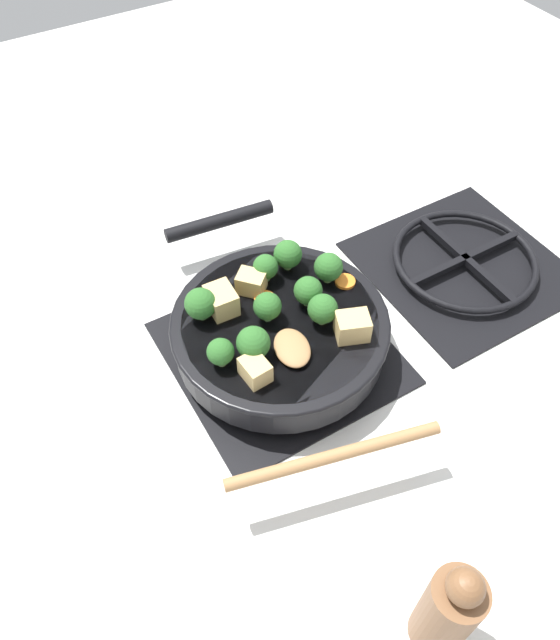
# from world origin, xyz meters

# --- Properties ---
(ground_plane) EXTENTS (2.40, 2.40, 0.00)m
(ground_plane) POSITION_xyz_m (0.00, 0.00, 0.00)
(ground_plane) COLOR silver
(front_burner_grate) EXTENTS (0.31, 0.31, 0.03)m
(front_burner_grate) POSITION_xyz_m (0.00, 0.00, 0.01)
(front_burner_grate) COLOR black
(front_burner_grate) RESTS_ON ground_plane
(rear_burner_grate) EXTENTS (0.31, 0.31, 0.03)m
(rear_burner_grate) POSITION_xyz_m (0.00, 0.36, 0.01)
(rear_burner_grate) COLOR black
(rear_burner_grate) RESTS_ON ground_plane
(skillet_pan) EXTENTS (0.42, 0.31, 0.05)m
(skillet_pan) POSITION_xyz_m (-0.00, 0.00, 0.06)
(skillet_pan) COLOR black
(skillet_pan) RESTS_ON front_burner_grate
(wooden_spoon) EXTENTS (0.24, 0.26, 0.02)m
(wooden_spoon) POSITION_xyz_m (0.15, -0.04, 0.09)
(wooden_spoon) COLOR #A87A4C
(wooden_spoon) RESTS_ON skillet_pan
(tofu_cube_center_large) EXTENTS (0.05, 0.06, 0.04)m
(tofu_cube_center_large) POSITION_xyz_m (0.07, 0.07, 0.10)
(tofu_cube_center_large) COLOR #DBB770
(tofu_cube_center_large) RESTS_ON skillet_pan
(tofu_cube_near_handle) EXTENTS (0.05, 0.05, 0.03)m
(tofu_cube_near_handle) POSITION_xyz_m (-0.07, -0.01, 0.09)
(tofu_cube_near_handle) COLOR #DBB770
(tofu_cube_near_handle) RESTS_ON skillet_pan
(tofu_cube_east_chunk) EXTENTS (0.05, 0.04, 0.04)m
(tofu_cube_east_chunk) POSITION_xyz_m (-0.06, -0.06, 0.10)
(tofu_cube_east_chunk) COLOR #DBB770
(tofu_cube_east_chunk) RESTS_ON skillet_pan
(tofu_cube_west_chunk) EXTENTS (0.04, 0.03, 0.03)m
(tofu_cube_west_chunk) POSITION_xyz_m (0.07, -0.08, 0.09)
(tofu_cube_west_chunk) COLOR #DBB770
(tofu_cube_west_chunk) RESTS_ON skillet_pan
(broccoli_floret_near_spoon) EXTENTS (0.04, 0.04, 0.05)m
(broccoli_floret_near_spoon) POSITION_xyz_m (-0.01, -0.01, 0.11)
(broccoli_floret_near_spoon) COLOR #709956
(broccoli_floret_near_spoon) RESTS_ON skillet_pan
(broccoli_floret_center_top) EXTENTS (0.04, 0.04, 0.05)m
(broccoli_floret_center_top) POSITION_xyz_m (-0.03, 0.10, 0.11)
(broccoli_floret_center_top) COLOR #709956
(broccoli_floret_center_top) RESTS_ON skillet_pan
(broccoli_floret_east_rim) EXTENTS (0.04, 0.04, 0.04)m
(broccoli_floret_east_rim) POSITION_xyz_m (-0.08, 0.02, 0.10)
(broccoli_floret_east_rim) COLOR #709956
(broccoli_floret_east_rim) RESTS_ON skillet_pan
(broccoli_floret_west_rim) EXTENTS (0.05, 0.05, 0.05)m
(broccoli_floret_west_rim) POSITION_xyz_m (-0.06, -0.09, 0.11)
(broccoli_floret_west_rim) COLOR #709956
(broccoli_floret_west_rim) RESTS_ON skillet_pan
(broccoli_floret_north_edge) EXTENTS (0.04, 0.04, 0.05)m
(broccoli_floret_north_edge) POSITION_xyz_m (0.03, 0.05, 0.11)
(broccoli_floret_north_edge) COLOR #709956
(broccoli_floret_north_edge) RESTS_ON skillet_pan
(broccoli_floret_south_cluster) EXTENTS (0.05, 0.05, 0.05)m
(broccoli_floret_south_cluster) POSITION_xyz_m (0.04, -0.06, 0.11)
(broccoli_floret_south_cluster) COLOR #709956
(broccoli_floret_south_cluster) RESTS_ON skillet_pan
(broccoli_floret_mid_floret) EXTENTS (0.04, 0.04, 0.05)m
(broccoli_floret_mid_floret) POSITION_xyz_m (-0.08, 0.06, 0.11)
(broccoli_floret_mid_floret) COLOR #709956
(broccoli_floret_mid_floret) RESTS_ON skillet_pan
(broccoli_floret_small_inner) EXTENTS (0.04, 0.04, 0.04)m
(broccoli_floret_small_inner) POSITION_xyz_m (0.03, -0.11, 0.10)
(broccoli_floret_small_inner) COLOR #709956
(broccoli_floret_small_inner) RESTS_ON skillet_pan
(broccoli_floret_tall_stem) EXTENTS (0.04, 0.04, 0.05)m
(broccoli_floret_tall_stem) POSITION_xyz_m (-0.01, 0.05, 0.11)
(broccoli_floret_tall_stem) COLOR #709956
(broccoli_floret_tall_stem) RESTS_ON skillet_pan
(carrot_slice_orange_thin) EXTENTS (0.03, 0.03, 0.01)m
(carrot_slice_orange_thin) POSITION_xyz_m (-0.04, 0.00, 0.08)
(carrot_slice_orange_thin) COLOR orange
(carrot_slice_orange_thin) RESTS_ON skillet_pan
(carrot_slice_near_center) EXTENTS (0.03, 0.03, 0.01)m
(carrot_slice_near_center) POSITION_xyz_m (-0.10, 0.03, 0.08)
(carrot_slice_near_center) COLOR orange
(carrot_slice_near_center) RESTS_ON skillet_pan
(carrot_slice_edge_slice) EXTENTS (0.03, 0.03, 0.01)m
(carrot_slice_edge_slice) POSITION_xyz_m (-0.01, 0.12, 0.08)
(carrot_slice_edge_slice) COLOR orange
(carrot_slice_edge_slice) RESTS_ON skillet_pan
(pepper_mill) EXTENTS (0.06, 0.06, 0.18)m
(pepper_mill) POSITION_xyz_m (0.42, -0.05, 0.08)
(pepper_mill) COLOR brown
(pepper_mill) RESTS_ON ground_plane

